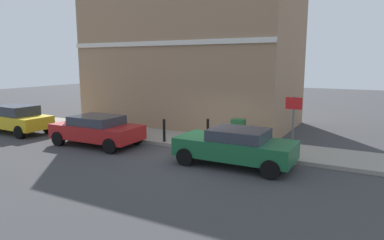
% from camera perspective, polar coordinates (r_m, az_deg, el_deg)
% --- Properties ---
extents(ground, '(80.00, 80.00, 0.00)m').
position_cam_1_polar(ground, '(13.71, 1.57, -5.95)').
color(ground, '#38383A').
extents(sidewalk, '(2.63, 30.00, 0.15)m').
position_cam_1_polar(sidewalk, '(18.53, -12.44, -1.83)').
color(sidewalk, gray).
rests_on(sidewalk, ground).
extents(corner_building, '(6.67, 11.92, 8.32)m').
position_cam_1_polar(corner_building, '(20.79, 0.00, 10.94)').
color(corner_building, '#937256').
rests_on(corner_building, ground).
extents(car_green, '(1.94, 4.21, 1.35)m').
position_cam_1_polar(car_green, '(12.35, 7.26, -4.31)').
color(car_green, '#195933').
rests_on(car_green, ground).
extents(car_red, '(2.06, 4.10, 1.33)m').
position_cam_1_polar(car_red, '(15.82, -15.55, -1.52)').
color(car_red, maroon).
rests_on(car_red, ground).
extents(car_yellow, '(1.89, 4.29, 1.45)m').
position_cam_1_polar(car_yellow, '(20.25, -27.41, 0.23)').
color(car_yellow, gold).
rests_on(car_yellow, ground).
extents(utility_cabinet, '(0.46, 0.61, 1.15)m').
position_cam_1_polar(utility_cabinet, '(14.72, 7.68, -2.22)').
color(utility_cabinet, '#1E4C28').
rests_on(utility_cabinet, sidewalk).
extents(bollard_near_cabinet, '(0.14, 0.14, 1.04)m').
position_cam_1_polar(bollard_near_cabinet, '(15.38, 2.65, -1.54)').
color(bollard_near_cabinet, black).
rests_on(bollard_near_cabinet, sidewalk).
extents(bollard_far_kerb, '(0.14, 0.14, 1.04)m').
position_cam_1_polar(bollard_far_kerb, '(15.36, -4.67, -1.57)').
color(bollard_far_kerb, black).
rests_on(bollard_far_kerb, sidewalk).
extents(street_sign, '(0.08, 0.60, 2.30)m').
position_cam_1_polar(street_sign, '(13.06, 16.53, 0.34)').
color(street_sign, '#59595B').
rests_on(street_sign, sidewalk).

